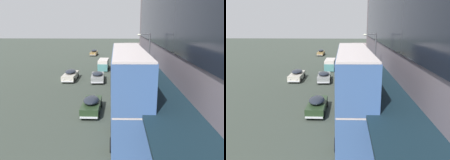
# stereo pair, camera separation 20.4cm
# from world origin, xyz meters

# --- Properties ---
(transit_bus_kerbside_front) EXTENTS (2.78, 11.38, 6.48)m
(transit_bus_kerbside_front) POSITION_xyz_m (4.25, 8.61, 3.48)
(transit_bus_kerbside_front) COLOR #4063A0
(transit_bus_kerbside_front) RESTS_ON ground
(sedan_trailing_mid) EXTENTS (1.91, 4.65, 1.58)m
(sedan_trailing_mid) POSITION_xyz_m (-3.21, 51.22, 0.77)
(sedan_trailing_mid) COLOR olive
(sedan_trailing_mid) RESTS_ON ground
(sedan_trailing_near) EXTENTS (2.13, 4.65, 1.48)m
(sedan_trailing_near) POSITION_xyz_m (0.40, 23.56, 0.74)
(sedan_trailing_near) COLOR gray
(sedan_trailing_near) RESTS_ON ground
(sedan_second_mid) EXTENTS (1.83, 4.42, 1.63)m
(sedan_second_mid) POSITION_xyz_m (0.92, 11.75, 0.80)
(sedan_second_mid) COLOR #253820
(sedan_second_mid) RESTS_ON ground
(sedan_lead_mid) EXTENTS (1.98, 5.00, 1.54)m
(sedan_lead_mid) POSITION_xyz_m (-3.84, 24.33, 0.77)
(sedan_lead_mid) COLOR beige
(sedan_lead_mid) RESTS_ON ground
(vw_van) EXTENTS (1.99, 4.59, 1.96)m
(vw_van) POSITION_xyz_m (0.71, 32.11, 1.10)
(vw_van) COLOR teal
(vw_van) RESTS_ON ground
(street_lamp) EXTENTS (1.50, 0.28, 7.20)m
(street_lamp) POSITION_xyz_m (6.81, 16.91, 4.32)
(street_lamp) COLOR #4C4C51
(street_lamp) RESTS_ON sidewalk_kerb
(fire_hydrant) EXTENTS (0.20, 0.40, 0.70)m
(fire_hydrant) POSITION_xyz_m (6.48, 16.01, 0.49)
(fire_hydrant) COLOR #B51A14
(fire_hydrant) RESTS_ON sidewalk_kerb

